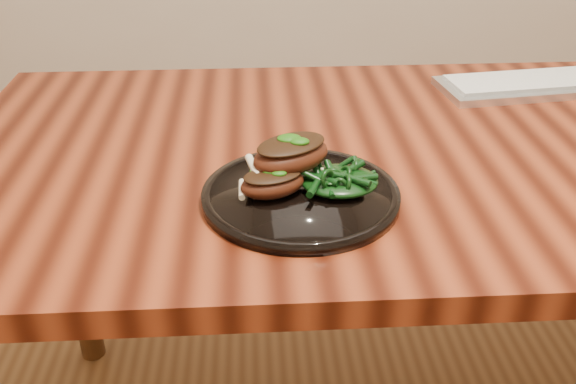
# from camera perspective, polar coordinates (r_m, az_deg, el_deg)

# --- Properties ---
(desk) EXTENTS (1.60, 0.80, 0.75)m
(desk) POSITION_cam_1_polar(r_m,az_deg,el_deg) (1.13, 12.60, 0.55)
(desk) COLOR #371006
(desk) RESTS_ON ground
(plate) EXTENTS (0.28, 0.28, 0.02)m
(plate) POSITION_cam_1_polar(r_m,az_deg,el_deg) (0.89, 1.14, -0.26)
(plate) COLOR black
(plate) RESTS_ON desk
(lamb_chop_front) EXTENTS (0.10, 0.09, 0.04)m
(lamb_chop_front) POSITION_cam_1_polar(r_m,az_deg,el_deg) (0.87, -1.43, 0.88)
(lamb_chop_front) COLOR #471B0D
(lamb_chop_front) RESTS_ON plate
(lamb_chop_back) EXTENTS (0.14, 0.13, 0.05)m
(lamb_chop_back) POSITION_cam_1_polar(r_m,az_deg,el_deg) (0.89, 0.22, 3.43)
(lamb_chop_back) COLOR #471B0D
(lamb_chop_back) RESTS_ON plate
(herb_smear) EXTENTS (0.07, 0.05, 0.00)m
(herb_smear) POSITION_cam_1_polar(r_m,az_deg,el_deg) (0.94, -1.24, 1.94)
(herb_smear) COLOR #104307
(herb_smear) RESTS_ON plate
(greens_heap) EXTENTS (0.11, 0.10, 0.04)m
(greens_heap) POSITION_cam_1_polar(r_m,az_deg,el_deg) (0.89, 4.60, 1.41)
(greens_heap) COLOR black
(greens_heap) RESTS_ON plate
(keyboard) EXTENTS (0.48, 0.20, 0.02)m
(keyboard) POSITION_cam_1_polar(r_m,az_deg,el_deg) (1.41, 22.58, 8.95)
(keyboard) COLOR silver
(keyboard) RESTS_ON desk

